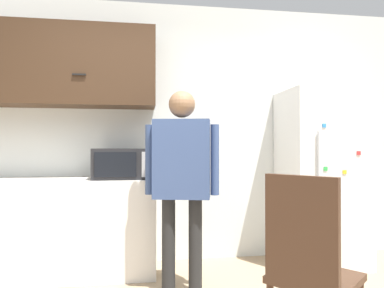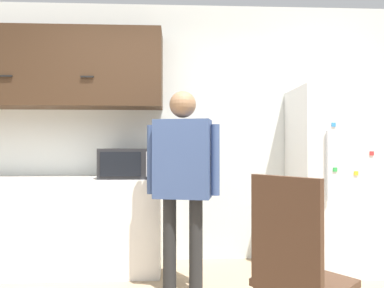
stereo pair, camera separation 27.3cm
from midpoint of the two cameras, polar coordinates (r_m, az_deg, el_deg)
The scene contains 7 objects.
back_wall at distance 3.64m, azimuth -7.39°, elevation 2.04°, with size 6.00×0.06×2.70m.
counter at distance 3.57m, azimuth -26.30°, elevation -12.44°, with size 2.13×0.57×0.89m.
upper_cabinets at distance 3.67m, azimuth -25.72°, elevation 11.72°, with size 2.13×0.39×0.77m.
microwave at distance 3.31m, azimuth -13.90°, elevation -3.18°, with size 0.52×0.42×0.28m.
person at distance 2.80m, azimuth -4.50°, elevation -4.26°, with size 0.59×0.32×1.65m.
refrigerator at distance 3.69m, azimuth 18.76°, elevation -5.24°, with size 0.76×0.67×1.76m.
chair at distance 2.04m, azimuth 15.11°, elevation -18.56°, with size 0.61×0.61×1.04m.
Camera 1 is at (-0.19, -1.62, 1.19)m, focal length 32.00 mm.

